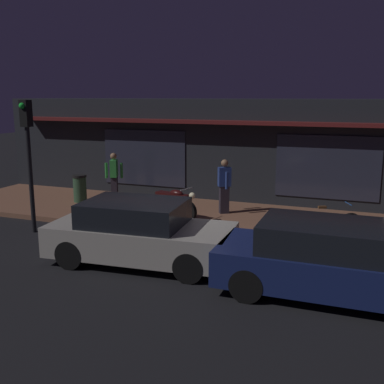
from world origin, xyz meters
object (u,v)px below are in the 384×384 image
Objects in this scene: trash_bin at (80,188)px; traffic_light_pole at (28,143)px; parked_car_far at (326,260)px; person_photographer at (114,176)px; parked_car_near at (139,233)px; motorcycle at (173,202)px; bicycle_parked at (331,225)px; person_bystander at (224,185)px.

traffic_light_pole reaches higher than trash_bin.
traffic_light_pole is 8.20m from parked_car_far.
parked_car_near is (3.34, -4.66, -0.32)m from person_photographer.
motorcycle is 4.50m from bicycle_parked.
person_photographer reaches higher than parked_car_far.
parked_car_far is at bearing -87.57° from bicycle_parked.
trash_bin is (-1.08, -0.47, -0.41)m from person_photographer.
person_bystander is at bearing 36.74° from traffic_light_pole.
parked_car_far is (8.47, -4.52, 0.08)m from trash_bin.
person_photographer reaches higher than bicycle_parked.
motorcycle is 3.33m from parked_car_near.
person_photographer and person_bystander have the same top height.
traffic_light_pole reaches higher than bicycle_parked.
trash_bin is at bearing -156.30° from person_photographer.
parked_car_near is at bearing -15.82° from traffic_light_pole.
trash_bin is at bearing 166.76° from motorcycle.
bicycle_parked is at bearing -13.59° from person_photographer.
person_photographer is at bearing 82.26° from traffic_light_pole.
trash_bin reaches higher than bicycle_parked.
person_photographer is 3.99m from person_bystander.
parked_car_near and parked_car_far have the same top height.
trash_bin is (-5.06, -0.24, -0.41)m from person_bystander.
parked_car_far is at bearing -34.02° from person_photographer.
person_bystander is 5.76m from traffic_light_pole.
bicycle_parked is 0.36× the size of parked_car_near.
parked_car_near is at bearing -98.29° from person_bystander.
motorcycle is 1.00× the size of person_photographer.
parked_car_far is at bearing -54.36° from person_bystander.
traffic_light_pole is at bearing 169.80° from parked_car_far.
parked_car_near reaches higher than motorcycle.
person_bystander is (-3.27, 1.52, 0.52)m from bicycle_parked.
person_bystander reaches higher than motorcycle.
parked_car_far is (4.62, -3.61, 0.06)m from motorcycle.
bicycle_parked is (4.48, -0.38, -0.14)m from motorcycle.
person_photographer is 3.89m from traffic_light_pole.
person_bystander is 5.86m from parked_car_far.
person_photographer is (-7.26, 1.75, 0.52)m from bicycle_parked.
parked_car_near reaches higher than trash_bin.
person_photographer is 1.00× the size of person_bystander.
motorcycle is 3.12m from person_photographer.
person_photographer reaches higher than parked_car_near.
bicycle_parked is at bearing -8.75° from trash_bin.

